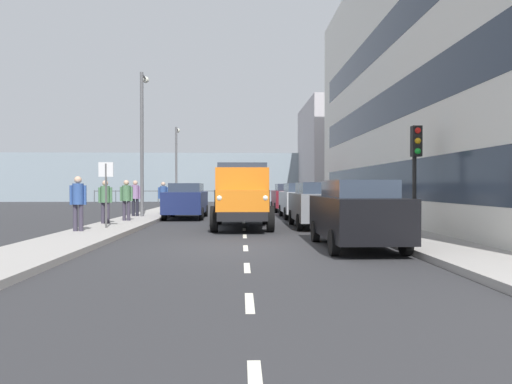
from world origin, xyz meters
The scene contains 23 objects.
ground_plane centered at (0.00, -11.36, 0.00)m, with size 80.00×80.00×0.00m, color #2D2D30.
sidewalk_left centered at (-4.76, -11.36, 0.07)m, with size 2.03×43.02×0.15m, color #9E9993.
sidewalk_right centered at (4.76, -11.36, 0.07)m, with size 2.03×43.02×0.15m, color #9E9993.
road_centreline_markings centered at (0.00, -10.50, 0.00)m, with size 0.12×38.44×0.01m.
building_terrace centered at (-10.06, -8.30, 6.22)m, with size 8.60×24.75×12.44m.
building_far_block centered at (-10.07, -30.64, 4.57)m, with size 8.59×10.92×9.14m.
sea_horizon centered at (0.00, -35.87, 2.50)m, with size 80.00×0.80×5.00m, color #84939E.
seawall_railing centered at (0.00, -32.27, 0.92)m, with size 28.08×0.08×1.20m.
truck_vintage_orange centered at (0.07, -5.35, 1.18)m, with size 2.17×5.64×2.43m.
car_black_kerbside_near centered at (-2.80, 0.14, 0.90)m, with size 1.82×4.20×1.72m.
car_grey_kerbside_1 centered at (-2.80, -5.77, 0.90)m, with size 1.88×4.14×1.72m.
car_silver_kerbside_2 centered at (-2.80, -10.96, 0.90)m, with size 1.84×4.52×1.72m.
car_maroon_kerbside_3 centered at (-2.80, -16.73, 0.90)m, with size 1.91×4.30×1.72m.
car_navy_oppositeside_0 centered at (2.80, -10.92, 0.90)m, with size 1.89×4.37×1.72m.
pedestrian_with_bag centered at (5.29, -3.05, 1.18)m, with size 0.53×0.34×1.74m.
pedestrian_by_lamp centered at (5.32, -6.08, 1.12)m, with size 0.53×0.34×1.65m.
pedestrian_couple_a centered at (4.87, -7.51, 1.14)m, with size 0.53×0.34×1.68m.
pedestrian_couple_b centered at (5.16, -10.40, 1.15)m, with size 0.53×0.34×1.70m.
pedestrian_in_dark_coat centered at (4.08, -11.88, 1.12)m, with size 0.53×0.34×1.65m.
traffic_light_near centered at (-5.04, -1.72, 2.47)m, with size 0.28×0.41×3.20m.
lamp_post_promenade centered at (4.81, -10.41, 4.19)m, with size 0.32×1.14×6.83m.
lamp_post_far centered at (4.85, -22.22, 3.63)m, with size 0.32×1.14×5.76m.
street_sign centered at (4.75, -4.21, 1.68)m, with size 0.50×0.07×2.25m.
Camera 1 is at (0.11, 11.73, 1.57)m, focal length 32.35 mm.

